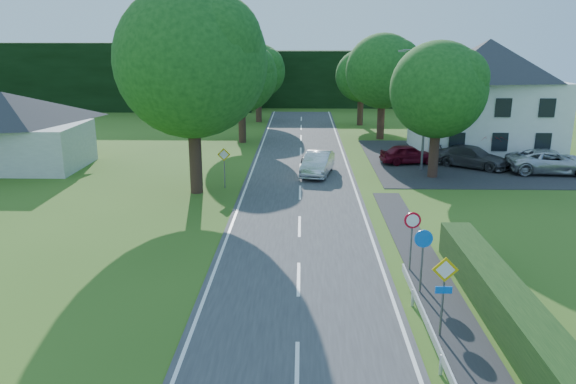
{
  "coord_description": "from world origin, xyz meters",
  "views": [
    {
      "loc": [
        0.09,
        -7.29,
        8.77
      ],
      "look_at": [
        -0.57,
        18.93,
        1.47
      ],
      "focal_mm": 35.0,
      "sensor_mm": 36.0,
      "label": 1
    }
  ],
  "objects_px": {
    "parked_car_silver_a": "(447,143)",
    "motorcycle": "(305,162)",
    "parasol": "(491,148)",
    "parked_car_red": "(408,154)",
    "streetlight": "(423,104)",
    "parked_car_silver_b": "(551,162)",
    "parked_car_grey": "(472,157)",
    "moving_car": "(318,163)"
  },
  "relations": [
    {
      "from": "parked_car_grey",
      "to": "parasol",
      "type": "relative_size",
      "value": 2.12
    },
    {
      "from": "parked_car_silver_b",
      "to": "parked_car_silver_a",
      "type": "bearing_deg",
      "value": 41.12
    },
    {
      "from": "parked_car_red",
      "to": "parked_car_silver_b",
      "type": "height_order",
      "value": "parked_car_silver_b"
    },
    {
      "from": "motorcycle",
      "to": "moving_car",
      "type": "bearing_deg",
      "value": -75.5
    },
    {
      "from": "streetlight",
      "to": "parked_car_red",
      "type": "xyz_separation_m",
      "value": [
        -0.42,
        1.9,
        -3.75
      ]
    },
    {
      "from": "parked_car_red",
      "to": "parked_car_silver_a",
      "type": "bearing_deg",
      "value": -51.17
    },
    {
      "from": "moving_car",
      "to": "parked_car_grey",
      "type": "height_order",
      "value": "moving_car"
    },
    {
      "from": "moving_car",
      "to": "parked_car_red",
      "type": "height_order",
      "value": "moving_car"
    },
    {
      "from": "parked_car_silver_a",
      "to": "parked_car_grey",
      "type": "relative_size",
      "value": 0.83
    },
    {
      "from": "moving_car",
      "to": "parked_car_silver_b",
      "type": "distance_m",
      "value": 15.39
    },
    {
      "from": "moving_car",
      "to": "parasol",
      "type": "relative_size",
      "value": 1.94
    },
    {
      "from": "parasol",
      "to": "parked_car_red",
      "type": "bearing_deg",
      "value": -176.65
    },
    {
      "from": "motorcycle",
      "to": "parked_car_grey",
      "type": "bearing_deg",
      "value": -8.86
    },
    {
      "from": "moving_car",
      "to": "parked_car_silver_a",
      "type": "xyz_separation_m",
      "value": [
        10.22,
        7.66,
        -0.07
      ]
    },
    {
      "from": "motorcycle",
      "to": "parked_car_grey",
      "type": "xyz_separation_m",
      "value": [
        11.49,
        1.01,
        0.19
      ]
    },
    {
      "from": "parked_car_grey",
      "to": "moving_car",
      "type": "bearing_deg",
      "value": 138.69
    },
    {
      "from": "parked_car_red",
      "to": "moving_car",
      "type": "bearing_deg",
      "value": 109.05
    },
    {
      "from": "motorcycle",
      "to": "parked_car_silver_a",
      "type": "relative_size",
      "value": 0.49
    },
    {
      "from": "parasol",
      "to": "motorcycle",
      "type": "bearing_deg",
      "value": -169.71
    },
    {
      "from": "parked_car_red",
      "to": "parked_car_grey",
      "type": "relative_size",
      "value": 0.8
    },
    {
      "from": "streetlight",
      "to": "parked_car_silver_a",
      "type": "bearing_deg",
      "value": 61.48
    },
    {
      "from": "streetlight",
      "to": "parked_car_grey",
      "type": "distance_m",
      "value": 5.35
    },
    {
      "from": "parked_car_red",
      "to": "parasol",
      "type": "xyz_separation_m",
      "value": [
        5.85,
        0.34,
        0.38
      ]
    },
    {
      "from": "parked_car_silver_a",
      "to": "motorcycle",
      "type": "bearing_deg",
      "value": 112.69
    },
    {
      "from": "streetlight",
      "to": "parasol",
      "type": "relative_size",
      "value": 3.42
    },
    {
      "from": "moving_car",
      "to": "parked_car_silver_a",
      "type": "relative_size",
      "value": 1.1
    },
    {
      "from": "parked_car_red",
      "to": "parasol",
      "type": "relative_size",
      "value": 1.69
    },
    {
      "from": "parked_car_silver_a",
      "to": "parasol",
      "type": "height_order",
      "value": "parasol"
    },
    {
      "from": "moving_car",
      "to": "parked_car_silver_a",
      "type": "height_order",
      "value": "moving_car"
    },
    {
      "from": "motorcycle",
      "to": "parked_car_silver_a",
      "type": "distance_m",
      "value": 12.64
    },
    {
      "from": "parked_car_silver_a",
      "to": "parasol",
      "type": "xyz_separation_m",
      "value": [
        2.15,
        -3.8,
        0.38
      ]
    },
    {
      "from": "motorcycle",
      "to": "parked_car_grey",
      "type": "height_order",
      "value": "parked_car_grey"
    },
    {
      "from": "moving_car",
      "to": "parked_car_grey",
      "type": "xyz_separation_m",
      "value": [
        10.69,
        2.49,
        -0.03
      ]
    },
    {
      "from": "parked_car_grey",
      "to": "parasol",
      "type": "height_order",
      "value": "parasol"
    },
    {
      "from": "streetlight",
      "to": "parked_car_silver_b",
      "type": "distance_m",
      "value": 9.23
    },
    {
      "from": "streetlight",
      "to": "moving_car",
      "type": "bearing_deg",
      "value": -166.86
    },
    {
      "from": "moving_car",
      "to": "parked_car_silver_a",
      "type": "distance_m",
      "value": 12.78
    },
    {
      "from": "parasol",
      "to": "parked_car_grey",
      "type": "bearing_deg",
      "value": -140.63
    },
    {
      "from": "streetlight",
      "to": "parked_car_red",
      "type": "relative_size",
      "value": 2.03
    },
    {
      "from": "parked_car_red",
      "to": "parked_car_grey",
      "type": "height_order",
      "value": "parked_car_grey"
    },
    {
      "from": "parked_car_grey",
      "to": "parked_car_red",
      "type": "bearing_deg",
      "value": 111.71
    },
    {
      "from": "moving_car",
      "to": "parked_car_silver_a",
      "type": "bearing_deg",
      "value": 48.35
    }
  ]
}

